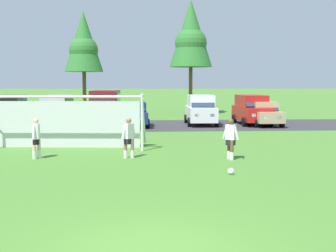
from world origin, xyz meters
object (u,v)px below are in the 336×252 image
Objects in this scene: parked_car_slot_far_left at (9,110)px; parked_car_slot_left at (57,110)px; player_striker_near at (231,139)px; player_midfield_center at (36,138)px; parked_car_slot_far_right at (264,113)px; parked_car_slot_center_left at (106,107)px; player_defender_far at (129,138)px; soccer_ball at (231,171)px; parked_car_slot_center at (133,114)px; soccer_goal at (65,121)px; parked_car_slot_right at (252,109)px; parked_car_slot_center_right at (201,109)px.

parked_car_slot_far_left and parked_car_slot_left have the same top height.
player_midfield_center is (-7.79, 0.73, 0.00)m from player_striker_near.
parked_car_slot_far_right reaches higher than player_midfield_center.
parked_car_slot_center_left is (1.79, 12.91, 0.52)m from player_midfield_center.
parked_car_slot_left is (-5.45, 13.74, 0.29)m from player_defender_far.
soccer_ball is 0.05× the size of parked_car_slot_far_right.
parked_car_slot_center is (1.94, -0.25, -0.47)m from parked_car_slot_center_left.
soccer_ball is at bearing -44.14° from soccer_goal.
parked_car_slot_far_right is at bearing 0.48° from parked_car_slot_center.
parked_car_slot_center is at bearing -7.39° from parked_car_slot_center_left.
parked_car_slot_left is at bearing 179.86° from parked_car_slot_right.
player_striker_near is at bearing -8.44° from player_defender_far.
soccer_ball is 0.05× the size of parked_car_slot_far_left.
player_midfield_center is at bearing -97.90° from parked_car_slot_center_left.
parked_car_slot_center is (3.73, 12.65, 0.05)m from player_midfield_center.
parked_car_slot_center_right is at bearing 11.38° from parked_car_slot_center.
soccer_goal is 1.56× the size of parked_car_slot_center_left.
parked_car_slot_left reaches higher than soccer_ball.
parked_car_slot_left is at bearing -1.91° from parked_car_slot_far_left.
parked_car_slot_far_left reaches higher than parked_car_slot_center.
parked_car_slot_left is at bearing 97.19° from player_midfield_center.
soccer_goal is 1.76× the size of parked_car_slot_center.
parked_car_slot_far_left is 0.99× the size of parked_car_slot_right.
player_midfield_center is 0.34× the size of parked_car_slot_center_left.
parked_car_slot_far_left and parked_car_slot_center_right have the same top height.
parked_car_slot_far_right is at bearing 70.33° from soccer_ball.
parked_car_slot_center_left is 10.61m from parked_car_slot_right.
parked_car_slot_center_right is (6.83, 0.73, -0.23)m from parked_car_slot_center_left.
parked_car_slot_center_right is 1.00× the size of parked_car_slot_right.
parked_car_slot_center_right is at bearing 53.96° from soccer_goal.
soccer_ball is 0.05× the size of parked_car_slot_right.
soccer_goal is 1.61× the size of parked_car_slot_left.
parked_car_slot_center_right is (8.62, 13.64, 0.29)m from player_midfield_center.
soccer_goal is 1.62× the size of parked_car_slot_right.
player_midfield_center is at bearing 178.10° from player_defender_far.
soccer_goal is at bearing 136.41° from player_defender_far.
parked_car_slot_center_left reaches higher than player_midfield_center.
player_defender_far is at bearing -57.49° from parked_car_slot_far_left.
parked_car_slot_center_right is (4.89, 13.76, 0.29)m from player_defender_far.
parked_car_slot_left is at bearing 111.63° from player_defender_far.
parked_car_slot_far_left is (-8.82, 13.85, 0.29)m from player_defender_far.
player_defender_far is at bearing -122.26° from parked_car_slot_right.
player_striker_near is at bearing -93.28° from parked_car_slot_center_right.
parked_car_slot_far_right reaches higher than soccer_ball.
player_defender_far is 0.35× the size of parked_car_slot_center_right.
parked_car_slot_far_left reaches higher than player_defender_far.
soccer_ball is 0.13× the size of player_midfield_center.
parked_car_slot_left is at bearing 102.57° from soccer_goal.
player_midfield_center is at bearing -106.44° from parked_car_slot_center.
player_striker_near is 0.34× the size of parked_car_slot_center_left.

